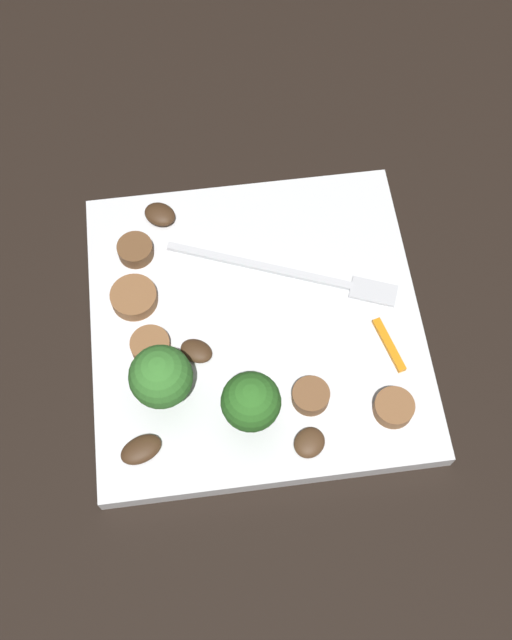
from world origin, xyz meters
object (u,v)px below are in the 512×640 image
object	(u,v)px
broccoli_floret_0	(161,377)
sausage_slice_2	(150,346)
broccoli_floret_1	(251,402)
plate	(256,324)
mushroom_5	(196,351)
sausage_slice_4	(394,408)
fork	(298,275)
sausage_slice_0	(311,396)
sausage_slice_1	(134,297)
sausage_slice_3	(135,250)
mushroom_0	(309,443)
mushroom_1	(160,214)
mushroom_2	(141,450)
pepper_strip_1	(389,345)

from	to	relation	value
broccoli_floret_0	sausage_slice_2	xyz separation A→B (m)	(-0.01, 0.04, -0.03)
broccoli_floret_1	plate	bearing A→B (deg)	80.29
mushroom_5	sausage_slice_4	bearing A→B (deg)	-24.60
fork	mushroom_5	size ratio (longest dim) A/B	7.11
fork	broccoli_floret_1	bearing A→B (deg)	-92.97
fork	sausage_slice_4	bearing A→B (deg)	-45.09
sausage_slice_0	sausage_slice_1	xyz separation A→B (m)	(-0.12, 0.09, -0.00)
broccoli_floret_0	sausage_slice_4	size ratio (longest dim) A/B	2.22
sausage_slice_4	sausage_slice_3	bearing A→B (deg)	138.79
mushroom_0	mushroom_1	xyz separation A→B (m)	(-0.09, 0.20, 0.00)
sausage_slice_2	mushroom_1	distance (m)	0.11
broccoli_floret_1	sausage_slice_0	xyz separation A→B (m)	(0.04, 0.01, -0.03)
sausage_slice_0	sausage_slice_2	size ratio (longest dim) A/B	0.92
broccoli_floret_1	mushroom_5	xyz separation A→B (m)	(-0.03, 0.06, -0.03)
fork	broccoli_floret_1	world-z (taller)	broccoli_floret_1
fork	mushroom_2	size ratio (longest dim) A/B	5.85
fork	mushroom_1	bearing A→B (deg)	168.33
sausage_slice_2	sausage_slice_3	distance (m)	0.08
fork	mushroom_0	xyz separation A→B (m)	(-0.01, -0.13, 0.00)
sausage_slice_0	sausage_slice_1	size ratio (longest dim) A/B	0.77
sausage_slice_3	mushroom_2	bearing A→B (deg)	-92.08
plate	broccoli_floret_1	xyz separation A→B (m)	(-0.01, -0.08, 0.05)
mushroom_1	pepper_strip_1	xyz separation A→B (m)	(0.16, -0.13, -0.00)
broccoli_floret_1	pepper_strip_1	distance (m)	0.12
broccoli_floret_1	mushroom_5	bearing A→B (deg)	120.71
mushroom_0	mushroom_5	xyz separation A→B (m)	(-0.07, 0.08, -0.00)
sausage_slice_1	sausage_slice_2	size ratio (longest dim) A/B	1.20
broccoli_floret_0	mushroom_0	distance (m)	0.11
broccoli_floret_0	sausage_slice_3	bearing A→B (deg)	96.92
fork	sausage_slice_3	world-z (taller)	sausage_slice_3
fork	sausage_slice_1	distance (m)	0.13
broccoli_floret_0	pepper_strip_1	bearing A→B (deg)	6.66
sausage_slice_2	mushroom_5	xyz separation A→B (m)	(0.03, -0.01, -0.00)
mushroom_1	sausage_slice_4	bearing A→B (deg)	-50.22
pepper_strip_1	sausage_slice_2	bearing A→B (deg)	173.37
sausage_slice_1	mushroom_0	bearing A→B (deg)	-48.32
sausage_slice_2	mushroom_1	xyz separation A→B (m)	(0.02, 0.11, -0.00)
sausage_slice_2	mushroom_1	bearing A→B (deg)	82.36
sausage_slice_0	sausage_slice_2	xyz separation A→B (m)	(-0.11, 0.05, -0.00)
sausage_slice_1	mushroom_1	size ratio (longest dim) A/B	1.35
plate	mushroom_1	size ratio (longest dim) A/B	9.54
fork	mushroom_5	world-z (taller)	mushroom_5
broccoli_floret_1	mushroom_2	world-z (taller)	broccoli_floret_1
sausage_slice_1	mushroom_5	size ratio (longest dim) A/B	1.44
broccoli_floret_0	broccoli_floret_1	size ratio (longest dim) A/B	1.04
plate	fork	world-z (taller)	fork
broccoli_floret_1	sausage_slice_1	distance (m)	0.13
plate	mushroom_0	xyz separation A→B (m)	(0.02, -0.10, 0.01)
broccoli_floret_0	mushroom_2	distance (m)	0.05
sausage_slice_1	sausage_slice_3	size ratio (longest dim) A/B	1.27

